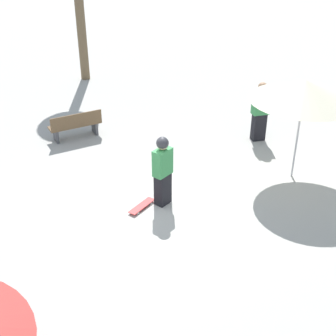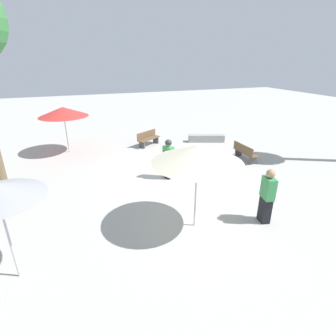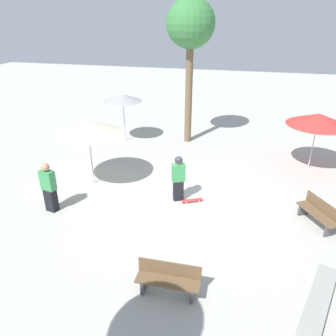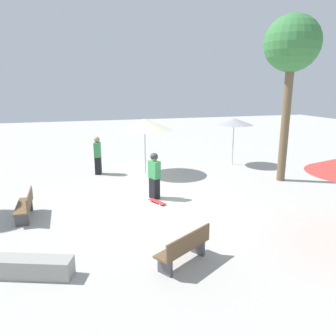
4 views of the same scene
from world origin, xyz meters
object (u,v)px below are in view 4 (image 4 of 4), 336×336
skater_main (154,174)px  palm_tree_left (292,48)px  skateboard (157,202)px  shade_umbrella_grey (234,122)px  concrete_ledge (23,267)px  bystander_watching (98,156)px  bench_near (26,206)px  shade_umbrella_cream (145,124)px  bench_far (184,248)px

skater_main → palm_tree_left: size_ratio=0.25×
skateboard → shade_umbrella_grey: (-5.42, -4.62, 2.28)m
skateboard → skater_main: bearing=148.6°
palm_tree_left → concrete_ledge: bearing=26.1°
skater_main → concrete_ledge: skater_main is taller
shade_umbrella_grey → palm_tree_left: palm_tree_left is taller
skateboard → bystander_watching: 5.11m
skater_main → shade_umbrella_grey: bearing=104.9°
concrete_ledge → palm_tree_left: bearing=-153.9°
bench_near → shade_umbrella_grey: (-9.84, -4.75, 1.91)m
skateboard → concrete_ledge: concrete_ledge is taller
shade_umbrella_grey → skater_main: bearing=37.1°
skateboard → palm_tree_left: 8.44m
shade_umbrella_cream → skater_main: bearing=82.7°
concrete_ledge → bench_far: (-3.65, 0.56, 0.20)m
concrete_ledge → bench_near: (0.33, -3.57, 0.20)m
shade_umbrella_grey → shade_umbrella_cream: (4.91, 0.43, 0.07)m
bench_far → shade_umbrella_cream: (-0.95, -8.46, 1.98)m
palm_tree_left → skateboard: bearing=12.0°
bench_far → bystander_watching: bystander_watching is taller
shade_umbrella_cream → bystander_watching: bearing=-14.2°
bystander_watching → concrete_ledge: bearing=-2.6°
skateboard → shade_umbrella_grey: bearing=103.6°
bench_far → palm_tree_left: palm_tree_left is taller
bench_far → concrete_ledge: bearing=139.3°
bench_far → bystander_watching: size_ratio=0.87×
shade_umbrella_cream → shade_umbrella_grey: bearing=-175.0°
bench_far → shade_umbrella_cream: size_ratio=0.60×
concrete_ledge → bystander_watching: bearing=-105.8°
concrete_ledge → palm_tree_left: (-10.23, -5.01, 5.48)m
skateboard → concrete_ledge: 5.52m
bench_near → bench_far: size_ratio=1.01×
skater_main → palm_tree_left: (-6.10, -0.76, 4.75)m
skater_main → shade_umbrella_grey: 6.88m
skateboard → bench_far: bearing=-32.7°
skateboard → concrete_ledge: bearing=-74.6°
palm_tree_left → bystander_watching: size_ratio=3.84×
skater_main → skateboard: 1.05m
skateboard → bench_near: bearing=-115.0°
bench_far → bystander_watching: 9.12m
skateboard → shade_umbrella_cream: size_ratio=0.30×
bench_near → bystander_watching: bystander_watching is taller
palm_tree_left → shade_umbrella_grey: bearing=-77.7°
shade_umbrella_grey → bystander_watching: shade_umbrella_grey is taller
bench_far → shade_umbrella_cream: 8.74m
shade_umbrella_cream → bystander_watching: size_ratio=1.46×
shade_umbrella_cream → palm_tree_left: (-5.63, 2.88, 3.30)m
shade_umbrella_cream → palm_tree_left: size_ratio=0.38×
bench_far → shade_umbrella_grey: 10.82m
concrete_ledge → bench_near: bench_near is taller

